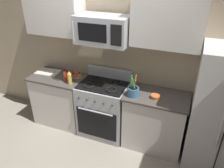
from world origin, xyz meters
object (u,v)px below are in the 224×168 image
object	(u,v)px
microwave	(103,30)
bottle_oil	(69,77)
cutting_board	(48,72)
prep_bowl	(155,97)
utensil_crock	(133,91)
range_oven	(104,108)
bottle_hot_sauce	(65,76)
fruit_basket	(76,75)
apple_loose	(70,72)

from	to	relation	value
microwave	bottle_oil	bearing A→B (deg)	-161.75
cutting_board	prep_bowl	bearing A→B (deg)	-4.35
microwave	prep_bowl	xyz separation A→B (m)	(0.83, -0.10, -0.84)
cutting_board	prep_bowl	xyz separation A→B (m)	(1.92, -0.15, 0.02)
prep_bowl	utensil_crock	bearing A→B (deg)	-170.84
range_oven	bottle_hot_sauce	distance (m)	0.82
range_oven	bottle_hot_sauce	world-z (taller)	bottle_hot_sauce
microwave	utensil_crock	distance (m)	0.96
range_oven	microwave	distance (m)	1.30
cutting_board	fruit_basket	bearing A→B (deg)	3.84
fruit_basket	microwave	bearing A→B (deg)	-8.49
fruit_basket	apple_loose	size ratio (longest dim) A/B	2.32
range_oven	apple_loose	xyz separation A→B (m)	(-0.69, 0.15, 0.48)
range_oven	fruit_basket	world-z (taller)	range_oven
apple_loose	bottle_hot_sauce	size ratio (longest dim) A/B	0.38
range_oven	cutting_board	xyz separation A→B (m)	(-1.08, 0.07, 0.44)
bottle_hot_sauce	bottle_oil	bearing A→B (deg)	-24.03
microwave	bottle_oil	xyz separation A→B (m)	(-0.51, -0.17, -0.76)
fruit_basket	bottle_hot_sauce	xyz separation A→B (m)	(-0.08, -0.20, 0.05)
bottle_oil	apple_loose	bearing A→B (deg)	121.01
utensil_crock	apple_loose	xyz separation A→B (m)	(-1.21, 0.28, -0.04)
utensil_crock	bottle_oil	world-z (taller)	utensil_crock
fruit_basket	cutting_board	distance (m)	0.55
bottle_hot_sauce	microwave	bearing A→B (deg)	11.10
range_oven	utensil_crock	bearing A→B (deg)	-13.70
fruit_basket	cutting_board	xyz separation A→B (m)	(-0.55, -0.04, -0.03)
bottle_oil	prep_bowl	bearing A→B (deg)	2.83
bottle_hot_sauce	prep_bowl	size ratio (longest dim) A/B	1.60
fruit_basket	cutting_board	size ratio (longest dim) A/B	0.47
bottle_oil	prep_bowl	distance (m)	1.35
range_oven	prep_bowl	xyz separation A→B (m)	(0.83, -0.08, 0.46)
apple_loose	bottle_oil	distance (m)	0.35
apple_loose	bottle_oil	size ratio (longest dim) A/B	0.34
bottle_oil	microwave	bearing A→B (deg)	18.25
fruit_basket	range_oven	bearing A→B (deg)	-11.10
microwave	cutting_board	bearing A→B (deg)	177.71
cutting_board	bottle_oil	world-z (taller)	bottle_oil
prep_bowl	bottle_oil	bearing A→B (deg)	-177.17
utensil_crock	apple_loose	world-z (taller)	utensil_crock
apple_loose	range_oven	bearing A→B (deg)	-12.29
bottle_hot_sauce	prep_bowl	distance (m)	1.45
fruit_basket	cutting_board	bearing A→B (deg)	-176.16
microwave	bottle_hot_sauce	world-z (taller)	microwave
apple_loose	microwave	bearing A→B (deg)	-10.27
range_oven	bottle_oil	distance (m)	0.76
fruit_basket	prep_bowl	distance (m)	1.38
range_oven	cutting_board	size ratio (longest dim) A/B	2.76
microwave	bottle_hot_sauce	bearing A→B (deg)	-168.90
utensil_crock	bottle_oil	bearing A→B (deg)	-179.10
range_oven	fruit_basket	size ratio (longest dim) A/B	5.84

